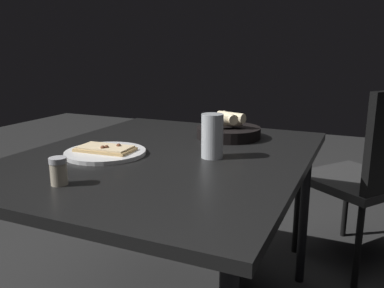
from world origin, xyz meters
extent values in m
cube|color=black|center=(0.00, 0.00, 0.69)|extent=(1.18, 0.96, 0.03)
cylinder|color=black|center=(0.53, -0.42, 0.34)|extent=(0.04, 0.04, 0.67)
cylinder|color=black|center=(0.53, 0.42, 0.34)|extent=(0.04, 0.04, 0.67)
cylinder|color=silver|center=(-0.10, 0.18, 0.71)|extent=(0.28, 0.28, 0.01)
cube|color=tan|center=(-0.10, 0.18, 0.72)|extent=(0.12, 0.20, 0.01)
cube|color=beige|center=(-0.10, 0.18, 0.73)|extent=(0.11, 0.19, 0.01)
sphere|color=brown|center=(-0.07, 0.14, 0.73)|extent=(0.02, 0.02, 0.02)
sphere|color=brown|center=(-0.12, 0.18, 0.73)|extent=(0.02, 0.02, 0.02)
sphere|color=brown|center=(-0.11, 0.17, 0.73)|extent=(0.02, 0.02, 0.02)
cylinder|color=black|center=(0.33, -0.12, 0.72)|extent=(0.26, 0.26, 0.05)
cylinder|color=beige|center=(0.33, -0.12, 0.79)|extent=(0.12, 0.11, 0.04)
cylinder|color=beige|center=(0.30, -0.13, 0.78)|extent=(0.09, 0.11, 0.04)
cylinder|color=beige|center=(0.33, -0.13, 0.79)|extent=(0.08, 0.13, 0.04)
cylinder|color=#B21414|center=(0.39, -0.14, 0.72)|extent=(0.06, 0.06, 0.03)
cylinder|color=silver|center=(0.02, -0.17, 0.78)|extent=(0.07, 0.07, 0.15)
cylinder|color=#C0781C|center=(0.02, -0.17, 0.74)|extent=(0.07, 0.07, 0.07)
cylinder|color=#BFB299|center=(-0.41, 0.11, 0.73)|extent=(0.05, 0.05, 0.06)
cylinder|color=maroon|center=(-0.41, 0.11, 0.72)|extent=(0.04, 0.04, 0.03)
cylinder|color=#B7B7BC|center=(-0.41, 0.11, 0.77)|extent=(0.05, 0.05, 0.01)
cube|color=#2D2D2D|center=(0.84, -0.62, 0.42)|extent=(0.62, 0.62, 0.04)
cylinder|color=black|center=(1.10, -0.58, 0.20)|extent=(0.03, 0.03, 0.40)
cylinder|color=black|center=(0.80, -0.35, 0.20)|extent=(0.03, 0.03, 0.40)
cylinder|color=black|center=(0.57, -0.66, 0.20)|extent=(0.03, 0.03, 0.40)
camera|label=1|loc=(-1.19, -0.63, 1.06)|focal=37.05mm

